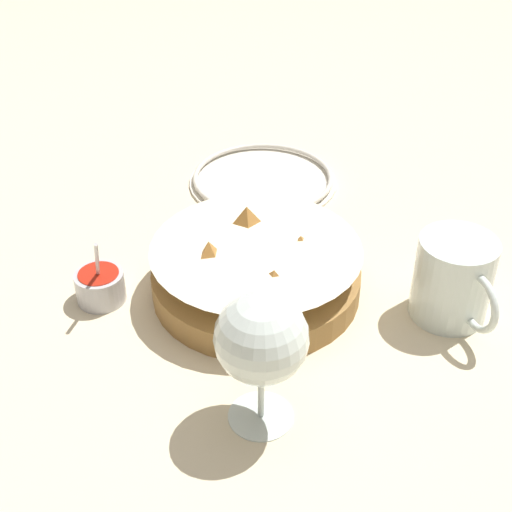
{
  "coord_description": "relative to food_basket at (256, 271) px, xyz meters",
  "views": [
    {
      "loc": [
        0.67,
        -0.28,
        0.58
      ],
      "look_at": [
        -0.01,
        -0.04,
        0.06
      ],
      "focal_mm": 50.0,
      "sensor_mm": 36.0,
      "label": 1
    }
  ],
  "objects": [
    {
      "name": "ground_plane",
      "position": [
        0.01,
        0.04,
        -0.03
      ],
      "size": [
        4.0,
        4.0,
        0.0
      ],
      "primitive_type": "plane",
      "color": "beige"
    },
    {
      "name": "sauce_cup",
      "position": [
        -0.05,
        -0.19,
        -0.01
      ],
      "size": [
        0.07,
        0.06,
        0.11
      ],
      "color": "#B7B7BC",
      "rests_on": "ground_plane"
    },
    {
      "name": "beer_mug",
      "position": [
        0.12,
        0.21,
        0.02
      ],
      "size": [
        0.14,
        0.1,
        0.11
      ],
      "color": "silver",
      "rests_on": "ground_plane"
    },
    {
      "name": "side_plate",
      "position": [
        -0.26,
        0.11,
        -0.02
      ],
      "size": [
        0.24,
        0.24,
        0.01
      ],
      "color": "silver",
      "rests_on": "ground_plane"
    },
    {
      "name": "wine_glass",
      "position": [
        0.2,
        -0.07,
        0.08
      ],
      "size": [
        0.09,
        0.09,
        0.16
      ],
      "color": "silver",
      "rests_on": "ground_plane"
    },
    {
      "name": "food_basket",
      "position": [
        0.0,
        0.0,
        0.0
      ],
      "size": [
        0.27,
        0.27,
        0.09
      ],
      "color": "olive",
      "rests_on": "ground_plane"
    }
  ]
}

